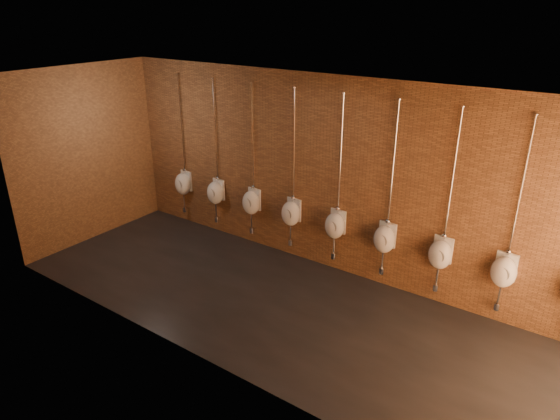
{
  "coord_description": "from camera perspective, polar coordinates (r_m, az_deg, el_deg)",
  "views": [
    {
      "loc": [
        3.66,
        -5.11,
        4.19
      ],
      "look_at": [
        -0.58,
        0.9,
        1.1
      ],
      "focal_mm": 32.0,
      "sensor_mm": 36.0,
      "label": 1
    }
  ],
  "objects": [
    {
      "name": "urinal_5",
      "position": [
        7.76,
        11.88,
        -3.13
      ],
      "size": [
        0.37,
        0.33,
        2.71
      ],
      "color": "white",
      "rests_on": "ground"
    },
    {
      "name": "urinal_2",
      "position": [
        8.97,
        -3.29,
        0.98
      ],
      "size": [
        0.37,
        0.33,
        2.71
      ],
      "color": "white",
      "rests_on": "ground"
    },
    {
      "name": "urinal_3",
      "position": [
        8.5,
        1.27,
        -0.26
      ],
      "size": [
        0.37,
        0.33,
        2.71
      ],
      "color": "white",
      "rests_on": "ground"
    },
    {
      "name": "room_shell",
      "position": [
        6.65,
        -0.38,
        3.66
      ],
      "size": [
        8.54,
        3.04,
        3.22
      ],
      "color": "black",
      "rests_on": "ground"
    },
    {
      "name": "urinal_0",
      "position": [
        10.07,
        -11.01,
        3.06
      ],
      "size": [
        0.37,
        0.33,
        2.71
      ],
      "color": "white",
      "rests_on": "ground"
    },
    {
      "name": "ground",
      "position": [
        7.56,
        -0.34,
        -10.9
      ],
      "size": [
        8.5,
        8.5,
        0.0
      ],
      "primitive_type": "plane",
      "color": "black",
      "rests_on": "ground"
    },
    {
      "name": "urinal_7",
      "position": [
        7.35,
        24.23,
        -6.31
      ],
      "size": [
        0.37,
        0.33,
        2.71
      ],
      "color": "white",
      "rests_on": "ground"
    },
    {
      "name": "urinal_4",
      "position": [
        8.09,
        6.33,
        -1.64
      ],
      "size": [
        0.37,
        0.33,
        2.71
      ],
      "color": "white",
      "rests_on": "ground"
    },
    {
      "name": "urinal_6",
      "position": [
        7.51,
        17.88,
        -4.71
      ],
      "size": [
        0.37,
        0.33,
        2.71
      ],
      "color": "white",
      "rests_on": "ground"
    },
    {
      "name": "urinal_1",
      "position": [
        9.49,
        -7.37,
        2.09
      ],
      "size": [
        0.37,
        0.33,
        2.71
      ],
      "color": "white",
      "rests_on": "ground"
    }
  ]
}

